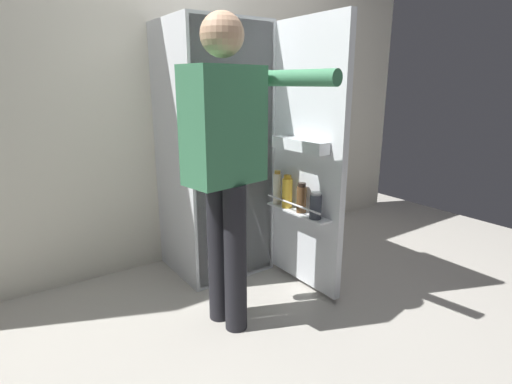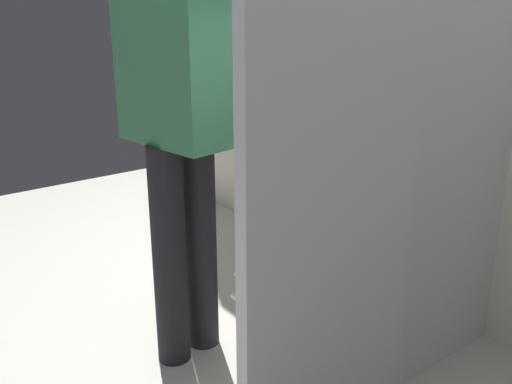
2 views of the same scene
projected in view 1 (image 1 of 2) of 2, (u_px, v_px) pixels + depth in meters
The scene contains 4 objects.
ground_plane at pixel (258, 294), 2.56m from camera, with size 5.23×5.23×0.00m, color #B7B2A8.
kitchen_wall at pixel (189, 87), 2.92m from camera, with size 4.40×0.10×2.55m, color silver.
refrigerator at pixel (220, 153), 2.74m from camera, with size 0.66×1.20×1.69m.
person at pixel (226, 152), 2.02m from camera, with size 0.59×0.66×1.63m.
Camera 1 is at (-1.33, -1.87, 1.31)m, focal length 28.06 mm.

